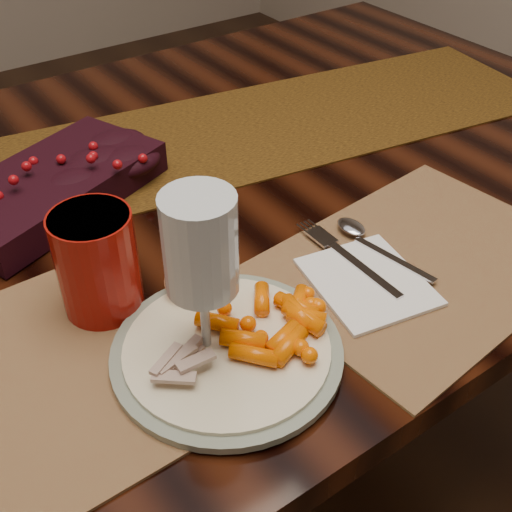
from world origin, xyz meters
TOP-DOWN VIEW (x-y plane):
  - floor at (0.00, 0.00)m, footprint 5.00×5.00m
  - dining_table at (0.00, 0.00)m, footprint 1.80×1.00m
  - table_runner at (0.05, 0.12)m, footprint 1.56×0.55m
  - centerpiece at (-0.10, 0.07)m, footprint 0.35×0.27m
  - placemat_main at (0.23, -0.33)m, footprint 0.42×0.33m
  - dinner_plate at (-0.06, -0.33)m, footprint 0.30×0.30m
  - baby_carrots at (-0.01, -0.33)m, footprint 0.13×0.11m
  - mashed_potatoes at (-0.04, -0.24)m, footprint 0.08×0.07m
  - turkey_shreds at (-0.12, -0.33)m, footprint 0.07×0.07m
  - napkin at (0.14, -0.33)m, footprint 0.15×0.17m
  - fork at (0.15, -0.29)m, footprint 0.03×0.16m
  - spoon at (0.20, -0.29)m, footprint 0.05×0.15m
  - red_cup at (-0.13, -0.18)m, footprint 0.10×0.10m
  - wine_glass at (-0.08, -0.31)m, footprint 0.09×0.09m

SIDE VIEW (x-z plane):
  - floor at x=0.00m, z-range 0.00..0.00m
  - dining_table at x=0.00m, z-range 0.00..0.75m
  - table_runner at x=0.05m, z-range 0.75..0.75m
  - placemat_main at x=0.23m, z-range 0.75..0.75m
  - napkin at x=0.14m, z-range 0.75..0.76m
  - dinner_plate at x=-0.06m, z-range 0.75..0.77m
  - spoon at x=0.20m, z-range 0.76..0.76m
  - fork at x=0.15m, z-range 0.76..0.76m
  - turkey_shreds at x=-0.12m, z-range 0.77..0.78m
  - baby_carrots at x=-0.01m, z-range 0.77..0.79m
  - centerpiece at x=-0.10m, z-range 0.75..0.82m
  - mashed_potatoes at x=-0.04m, z-range 0.77..0.81m
  - red_cup at x=-0.13m, z-range 0.75..0.88m
  - wine_glass at x=-0.08m, z-range 0.75..0.95m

